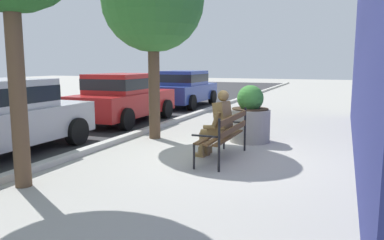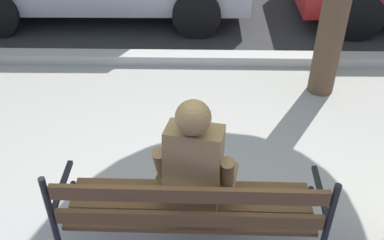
{
  "view_description": "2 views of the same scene",
  "coord_description": "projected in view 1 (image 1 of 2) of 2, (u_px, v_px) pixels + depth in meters",
  "views": [
    {
      "loc": [
        -7.11,
        -2.1,
        1.88
      ],
      "look_at": [
        -0.05,
        0.73,
        0.75
      ],
      "focal_mm": 35.6,
      "sensor_mm": 36.0,
      "label": 1
    },
    {
      "loc": [
        0.0,
        -2.1,
        2.9
      ],
      "look_at": [
        -0.05,
        0.73,
        0.75
      ],
      "focal_mm": 43.36,
      "sensor_mm": 36.0,
      "label": 2
    }
  ],
  "objects": [
    {
      "name": "parked_car_blue",
      "position": [
        184.0,
        87.0,
        16.71
      ],
      "size": [
        4.12,
        1.95,
        1.56
      ],
      "color": "navy",
      "rests_on": "ground"
    },
    {
      "name": "street_tree_down_street",
      "position": [
        153.0,
        1.0,
        9.18
      ],
      "size": [
        2.5,
        2.5,
        4.65
      ],
      "color": "brown",
      "rests_on": "ground"
    },
    {
      "name": "lamp_post",
      "position": [
        11.0,
        17.0,
        5.55
      ],
      "size": [
        0.32,
        0.32,
        3.9
      ],
      "color": "black",
      "rests_on": "ground"
    },
    {
      "name": "building_wall_behind",
      "position": [
        373.0,
        52.0,
        7.69
      ],
      "size": [
        12.0,
        0.5,
        4.21
      ],
      "primitive_type": "cube",
      "color": "navy",
      "rests_on": "ground"
    },
    {
      "name": "bronze_statue_seated",
      "position": [
        217.0,
        125.0,
        7.57
      ],
      "size": [
        0.74,
        0.79,
        1.37
      ],
      "color": "olive",
      "rests_on": "ground"
    },
    {
      "name": "concrete_planter",
      "position": [
        250.0,
        118.0,
        9.2
      ],
      "size": [
        0.97,
        0.97,
        1.37
      ],
      "color": "gray",
      "rests_on": "ground"
    },
    {
      "name": "curb_stone",
      "position": [
        104.0,
        144.0,
        8.64
      ],
      "size": [
        60.0,
        0.2,
        0.12
      ],
      "primitive_type": "cube",
      "color": "#B2AFA8",
      "rests_on": "ground"
    },
    {
      "name": "parked_car_red",
      "position": [
        124.0,
        96.0,
        12.15
      ],
      "size": [
        4.12,
        1.95,
        1.56
      ],
      "color": "#B21E1E",
      "rests_on": "ground"
    },
    {
      "name": "park_bench",
      "position": [
        226.0,
        132.0,
        7.45
      ],
      "size": [
        1.81,
        0.55,
        0.95
      ],
      "color": "brown",
      "rests_on": "ground"
    },
    {
      "name": "ground_plane",
      "position": [
        227.0,
        159.0,
        7.58
      ],
      "size": [
        80.0,
        80.0,
        0.0
      ],
      "primitive_type": "plane",
      "color": "#9E9B93"
    }
  ]
}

